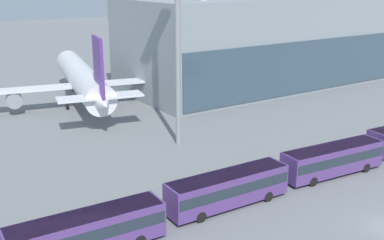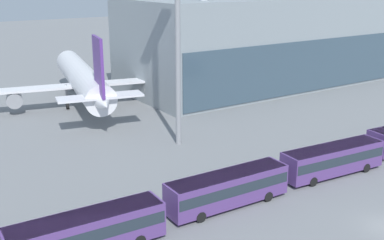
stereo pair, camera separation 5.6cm
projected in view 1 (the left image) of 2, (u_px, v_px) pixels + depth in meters
name	position (u px, v px, depth m)	size (l,w,h in m)	color
terminal_building	(357.00, 31.00, 110.41)	(112.58, 23.84, 27.65)	gray
airliner_at_gate_far	(83.00, 80.00, 78.85)	(38.86, 38.77, 13.22)	white
airliner_parked_remote	(263.00, 46.00, 114.29)	(34.96, 38.88, 14.35)	white
shuttle_bus_1	(87.00, 231.00, 37.41)	(12.61, 3.31, 3.28)	#56387A
shuttle_bus_2	(228.00, 187.00, 45.10)	(12.58, 3.16, 3.28)	#56387A
shuttle_bus_3	(333.00, 158.00, 52.25)	(12.70, 3.84, 3.28)	#56387A
lane_stripe_1	(344.00, 154.00, 58.92)	(6.30, 0.25, 0.01)	silver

